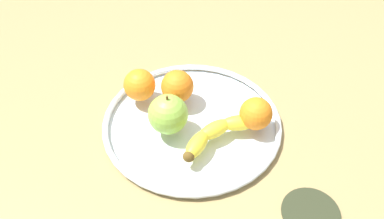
% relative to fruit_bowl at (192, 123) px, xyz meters
% --- Properties ---
extents(ground_plane, '(1.44, 1.44, 0.04)m').
position_rel_fruit_bowl_xyz_m(ground_plane, '(0.00, 0.00, -0.03)').
color(ground_plane, '#968052').
extents(fruit_bowl, '(0.36, 0.36, 0.02)m').
position_rel_fruit_bowl_xyz_m(fruit_bowl, '(0.00, 0.00, 0.00)').
color(fruit_bowl, silver).
rests_on(fruit_bowl, ground_plane).
extents(banana, '(0.18, 0.08, 0.03)m').
position_rel_fruit_bowl_xyz_m(banana, '(-0.02, 0.06, 0.02)').
color(banana, yellow).
rests_on(banana, fruit_bowl).
extents(apple, '(0.08, 0.08, 0.09)m').
position_rel_fruit_bowl_xyz_m(apple, '(0.05, -0.00, 0.05)').
color(apple, '#89BF43').
rests_on(apple, fruit_bowl).
extents(orange_front_left, '(0.07, 0.07, 0.07)m').
position_rel_fruit_bowl_xyz_m(orange_front_left, '(0.07, -0.11, 0.04)').
color(orange_front_left, orange).
rests_on(orange_front_left, fruit_bowl).
extents(orange_center, '(0.07, 0.07, 0.07)m').
position_rel_fruit_bowl_xyz_m(orange_center, '(0.00, -0.07, 0.04)').
color(orange_center, orange).
rests_on(orange_center, fruit_bowl).
extents(orange_back_left, '(0.06, 0.06, 0.06)m').
position_rel_fruit_bowl_xyz_m(orange_back_left, '(-0.11, 0.07, 0.04)').
color(orange_back_left, orange).
rests_on(orange_back_left, fruit_bowl).
extents(ambient_coaster, '(0.10, 0.10, 0.01)m').
position_rel_fruit_bowl_xyz_m(ambient_coaster, '(-0.10, 0.27, -0.01)').
color(ambient_coaster, '#2A301D').
rests_on(ambient_coaster, ground_plane).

